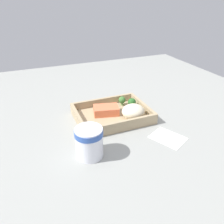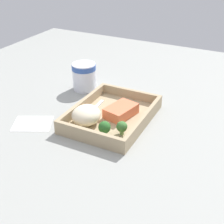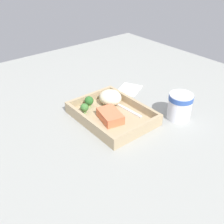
# 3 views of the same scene
# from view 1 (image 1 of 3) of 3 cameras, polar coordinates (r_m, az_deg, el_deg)

# --- Properties ---
(ground_plane) EXTENTS (1.60, 1.60, 0.02)m
(ground_plane) POSITION_cam_1_polar(r_m,az_deg,el_deg) (0.89, -0.00, -2.08)
(ground_plane) COLOR gray
(takeout_tray) EXTENTS (0.29, 0.22, 0.01)m
(takeout_tray) POSITION_cam_1_polar(r_m,az_deg,el_deg) (0.88, -0.00, -1.19)
(takeout_tray) COLOR tan
(takeout_tray) RESTS_ON ground_plane
(tray_rim) EXTENTS (0.29, 0.22, 0.03)m
(tray_rim) POSITION_cam_1_polar(r_m,az_deg,el_deg) (0.87, -0.00, 0.03)
(tray_rim) COLOR tan
(tray_rim) RESTS_ON takeout_tray
(salmon_fillet) EXTENTS (0.11, 0.09, 0.03)m
(salmon_fillet) POSITION_cam_1_polar(r_m,az_deg,el_deg) (0.89, -1.55, 0.49)
(salmon_fillet) COLOR #F07249
(salmon_fillet) RESTS_ON takeout_tray
(mashed_potatoes) EXTENTS (0.09, 0.08, 0.06)m
(mashed_potatoes) POSITION_cam_1_polar(r_m,az_deg,el_deg) (0.85, 5.57, 0.16)
(mashed_potatoes) COLOR beige
(mashed_potatoes) RESTS_ON takeout_tray
(broccoli_floret_1) EXTENTS (0.03, 0.03, 0.04)m
(broccoli_floret_1) POSITION_cam_1_polar(r_m,az_deg,el_deg) (0.93, 5.19, 2.50)
(broccoli_floret_1) COLOR #88AF5F
(broccoli_floret_1) RESTS_ON takeout_tray
(broccoli_floret_2) EXTENTS (0.03, 0.03, 0.04)m
(broccoli_floret_2) POSITION_cam_1_polar(r_m,az_deg,el_deg) (0.95, 2.65, 3.10)
(broccoli_floret_2) COLOR #759D5B
(broccoli_floret_2) RESTS_ON takeout_tray
(fork) EXTENTS (0.16, 0.03, 0.00)m
(fork) POSITION_cam_1_polar(r_m,az_deg,el_deg) (0.83, 2.64, -2.69)
(fork) COLOR silver
(fork) RESTS_ON takeout_tray
(paper_cup) EXTENTS (0.09, 0.09, 0.10)m
(paper_cup) POSITION_cam_1_polar(r_m,az_deg,el_deg) (0.67, -5.98, -7.51)
(paper_cup) COLOR white
(paper_cup) RESTS_ON ground_plane
(receipt_slip) EXTENTS (0.13, 0.14, 0.00)m
(receipt_slip) POSITION_cam_1_polar(r_m,az_deg,el_deg) (0.79, 14.39, -6.49)
(receipt_slip) COLOR white
(receipt_slip) RESTS_ON ground_plane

